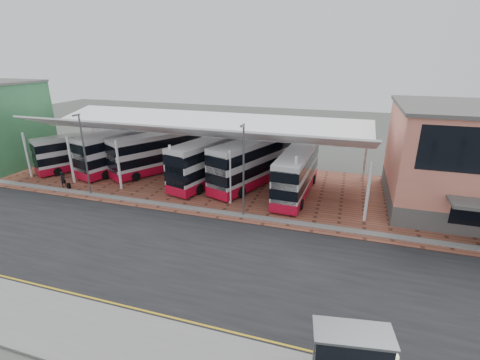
{
  "coord_description": "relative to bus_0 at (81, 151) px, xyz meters",
  "views": [
    {
      "loc": [
        10.06,
        -19.8,
        13.33
      ],
      "look_at": [
        1.5,
        6.91,
        3.07
      ],
      "focal_mm": 26.0,
      "sensor_mm": 36.0,
      "label": 1
    }
  ],
  "objects": [
    {
      "name": "ground",
      "position": [
        20.77,
        -13.13,
        -2.15
      ],
      "size": [
        140.0,
        140.0,
        0.0
      ],
      "primitive_type": "plane",
      "color": "#41433E"
    },
    {
      "name": "road",
      "position": [
        20.77,
        -14.13,
        -2.14
      ],
      "size": [
        120.0,
        14.0,
        0.02
      ],
      "primitive_type": "cube",
      "color": "black",
      "rests_on": "ground"
    },
    {
      "name": "forecourt",
      "position": [
        22.77,
        -0.13,
        -2.12
      ],
      "size": [
        72.0,
        16.0,
        0.06
      ],
      "primitive_type": "cube",
      "color": "brown",
      "rests_on": "ground"
    },
    {
      "name": "sidewalk",
      "position": [
        20.77,
        -22.13,
        -2.08
      ],
      "size": [
        120.0,
        4.0,
        0.14
      ],
      "primitive_type": "cube",
      "color": "slate",
      "rests_on": "ground"
    },
    {
      "name": "north_kerb",
      "position": [
        20.77,
        -6.93,
        -2.08
      ],
      "size": [
        120.0,
        0.8,
        0.14
      ],
      "primitive_type": "cube",
      "color": "slate",
      "rests_on": "ground"
    },
    {
      "name": "yellow_line_near",
      "position": [
        20.77,
        -20.13,
        -2.12
      ],
      "size": [
        120.0,
        0.12,
        0.01
      ],
      "primitive_type": "cube",
      "color": "gold",
      "rests_on": "road"
    },
    {
      "name": "yellow_line_far",
      "position": [
        20.77,
        -19.83,
        -2.12
      ],
      "size": [
        120.0,
        0.12,
        0.01
      ],
      "primitive_type": "cube",
      "color": "gold",
      "rests_on": "road"
    },
    {
      "name": "canopy",
      "position": [
        14.77,
        0.81,
        3.65
      ],
      "size": [
        37.0,
        11.63,
        7.07
      ],
      "color": "white",
      "rests_on": "ground"
    },
    {
      "name": "shop_green",
      "position": [
        -9.23,
        -2.16,
        2.97
      ],
      "size": [
        6.4,
        10.2,
        10.22
      ],
      "color": "#357346",
      "rests_on": "ground"
    },
    {
      "name": "lamp_west",
      "position": [
        6.77,
        -6.86,
        2.21
      ],
      "size": [
        0.16,
        0.9,
        8.07
      ],
      "color": "#505357",
      "rests_on": "ground"
    },
    {
      "name": "lamp_east",
      "position": [
        22.77,
        -6.86,
        2.21
      ],
      "size": [
        0.16,
        0.9,
        8.07
      ],
      "color": "#505357",
      "rests_on": "ground"
    },
    {
      "name": "bus_0",
      "position": [
        0.0,
        0.0,
        0.0
      ],
      "size": [
        7.22,
        9.97,
        4.2
      ],
      "rotation": [
        0.0,
        0.0,
        -0.54
      ],
      "color": "silver",
      "rests_on": "forecourt"
    },
    {
      "name": "bus_1",
      "position": [
        5.25,
        1.11,
        0.26
      ],
      "size": [
        5.89,
        11.73,
        4.72
      ],
      "rotation": [
        0.0,
        0.0,
        -0.3
      ],
      "color": "silver",
      "rests_on": "forecourt"
    },
    {
      "name": "bus_2",
      "position": [
        9.56,
        1.54,
        0.18
      ],
      "size": [
        7.73,
        10.87,
        4.56
      ],
      "rotation": [
        0.0,
        0.0,
        -0.52
      ],
      "color": "silver",
      "rests_on": "forecourt"
    },
    {
      "name": "bus_3",
      "position": [
        16.82,
        0.32,
        0.27
      ],
      "size": [
        5.5,
        11.83,
        4.75
      ],
      "rotation": [
        0.0,
        0.0,
        -0.26
      ],
      "color": "silver",
      "rests_on": "forecourt"
    },
    {
      "name": "bus_4",
      "position": [
        21.43,
        0.94,
        0.35
      ],
      "size": [
        6.68,
        12.13,
        4.91
      ],
      "rotation": [
        0.0,
        0.0,
        -0.35
      ],
      "color": "silver",
      "rests_on": "forecourt"
    },
    {
      "name": "bus_5",
      "position": [
        26.29,
        -0.55,
        0.13
      ],
      "size": [
        3.1,
        10.96,
        4.48
      ],
      "rotation": [
        0.0,
        0.0,
        -0.05
      ],
      "color": "silver",
      "rests_on": "forecourt"
    },
    {
      "name": "pedestrian",
      "position": [
        2.7,
        -6.01,
        -1.25
      ],
      "size": [
        0.48,
        0.66,
        1.67
      ],
      "primitive_type": "imported",
      "rotation": [
        0.0,
        0.0,
        1.44
      ],
      "color": "black",
      "rests_on": "forecourt"
    },
    {
      "name": "suitcase",
      "position": [
        3.52,
        -6.25,
        -1.8
      ],
      "size": [
        0.33,
        0.24,
        0.57
      ],
      "primitive_type": "cube",
      "color": "black",
      "rests_on": "forecourt"
    },
    {
      "name": "bus_shelter",
      "position": [
        32.16,
        -21.24,
        -0.38
      ],
      "size": [
        3.46,
        2.01,
        2.62
      ],
      "rotation": [
        0.0,
        0.0,
        0.16
      ],
      "color": "black",
      "rests_on": "sidewalk"
    }
  ]
}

